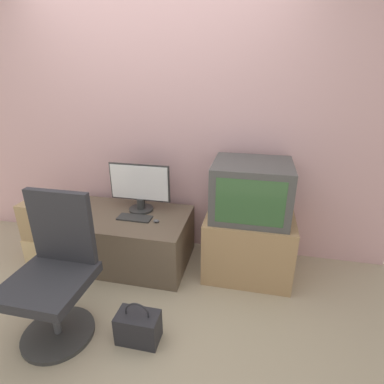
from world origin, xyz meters
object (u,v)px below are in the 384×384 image
at_px(keyboard, 135,218).
at_px(mouse, 156,221).
at_px(handbag, 138,327).
at_px(office_chair, 54,276).
at_px(main_monitor, 140,187).
at_px(crt_tv, 251,190).
at_px(cardboard_box_lower, 41,249).

xyz_separation_m(keyboard, mouse, (0.22, -0.03, 0.01)).
bearing_deg(mouse, handbag, -81.17).
bearing_deg(office_chair, keyboard, 75.00).
bearing_deg(office_chair, main_monitor, 77.94).
xyz_separation_m(office_chair, handbag, (0.57, 0.02, -0.34)).
xyz_separation_m(crt_tv, office_chair, (-1.24, -0.96, -0.35)).
relative_size(main_monitor, mouse, 10.74).
bearing_deg(crt_tv, cardboard_box_lower, -172.27).
bearing_deg(keyboard, handbag, -67.79).
bearing_deg(handbag, keyboard, 112.21).
distance_m(keyboard, crt_tv, 1.07).
xyz_separation_m(main_monitor, crt_tv, (1.02, -0.07, 0.09)).
bearing_deg(cardboard_box_lower, mouse, 6.22).
xyz_separation_m(keyboard, handbag, (0.34, -0.83, -0.38)).
bearing_deg(handbag, crt_tv, 54.47).
bearing_deg(cardboard_box_lower, keyboard, 9.27).
xyz_separation_m(main_monitor, handbag, (0.35, -1.02, -0.61)).
height_order(keyboard, crt_tv, crt_tv).
bearing_deg(mouse, cardboard_box_lower, -173.78).
height_order(mouse, crt_tv, crt_tv).
bearing_deg(main_monitor, crt_tv, -4.08).
bearing_deg(main_monitor, mouse, -43.75).
relative_size(mouse, cardboard_box_lower, 0.21).
bearing_deg(crt_tv, office_chair, -142.29).
bearing_deg(keyboard, office_chair, -105.00).
height_order(keyboard, cardboard_box_lower, keyboard).
distance_m(crt_tv, office_chair, 1.61).
distance_m(mouse, crt_tv, 0.87).
xyz_separation_m(office_chair, cardboard_box_lower, (-0.71, 0.70, -0.32)).
relative_size(main_monitor, keyboard, 1.88).
height_order(keyboard, office_chair, office_chair).
relative_size(cardboard_box_lower, handbag, 0.82).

